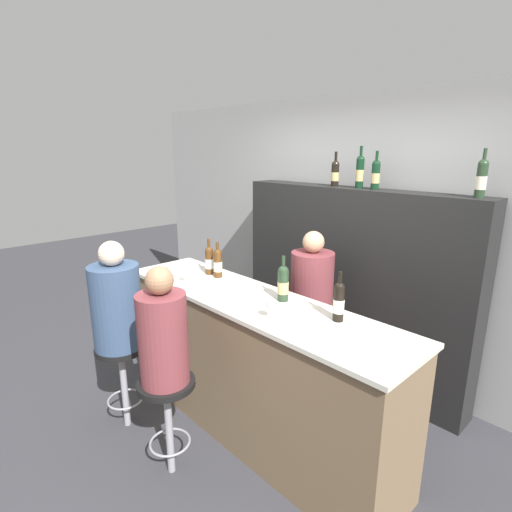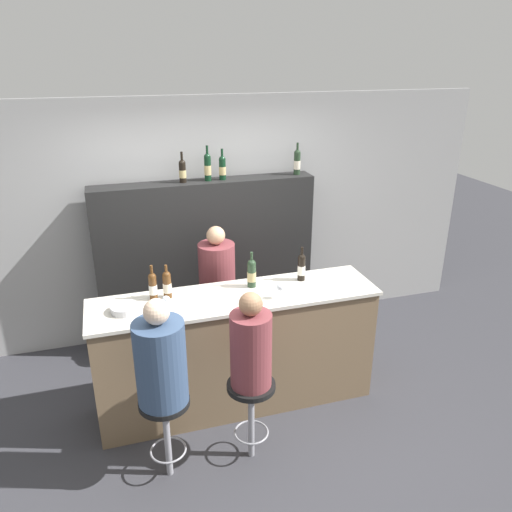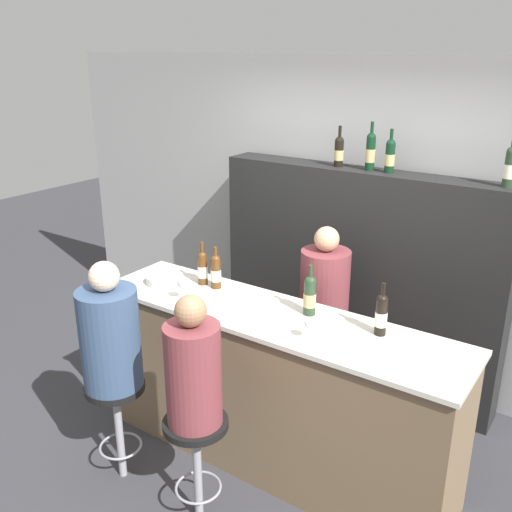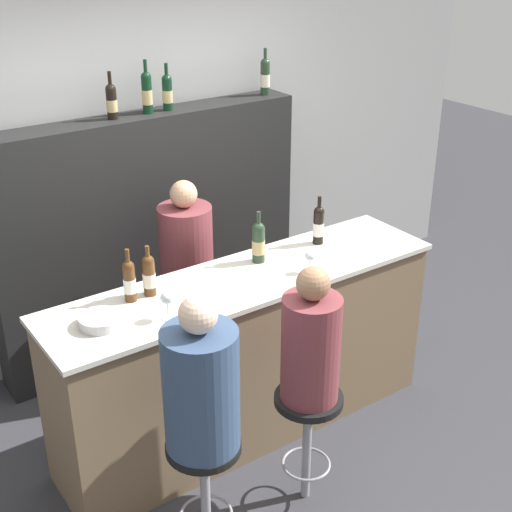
{
  "view_description": "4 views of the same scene",
  "coord_description": "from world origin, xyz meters",
  "px_view_note": "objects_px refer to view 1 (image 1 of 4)",
  "views": [
    {
      "loc": [
        1.95,
        -1.52,
        2.11
      ],
      "look_at": [
        0.06,
        0.28,
        1.41
      ],
      "focal_mm": 28.0,
      "sensor_mm": 36.0,
      "label": 1
    },
    {
      "loc": [
        -0.93,
        -3.36,
        2.99
      ],
      "look_at": [
        0.17,
        0.25,
        1.44
      ],
      "focal_mm": 35.0,
      "sensor_mm": 36.0,
      "label": 2
    },
    {
      "loc": [
        1.71,
        -2.39,
        2.63
      ],
      "look_at": [
        -0.17,
        0.35,
        1.41
      ],
      "focal_mm": 40.0,
      "sensor_mm": 36.0,
      "label": 3
    },
    {
      "loc": [
        -2.05,
        -2.75,
        2.98
      ],
      "look_at": [
        0.05,
        0.26,
        1.22
      ],
      "focal_mm": 50.0,
      "sensor_mm": 36.0,
      "label": 4
    }
  ],
  "objects_px": {
    "wine_bottle_backbar_2": "(376,174)",
    "bar_stool_left": "(122,364)",
    "wine_bottle_counter_2": "(283,283)",
    "wine_glass_0": "(185,269)",
    "wine_bottle_counter_3": "(339,301)",
    "bar_stool_right": "(167,402)",
    "wine_bottle_backbar_1": "(360,171)",
    "bartender": "(310,323)",
    "wine_bottle_backbar_0": "(335,173)",
    "guest_seated_left": "(116,303)",
    "wine_bottle_backbar_3": "(482,178)",
    "wine_bottle_counter_0": "(209,260)",
    "wine_glass_1": "(270,305)",
    "wine_bottle_counter_1": "(218,263)",
    "guest_seated_right": "(163,334)",
    "metal_bowl": "(179,268)"
  },
  "relations": [
    {
      "from": "wine_bottle_counter_2",
      "to": "bartender",
      "type": "relative_size",
      "value": 0.22
    },
    {
      "from": "wine_bottle_backbar_1",
      "to": "wine_bottle_counter_1",
      "type": "bearing_deg",
      "value": -118.71
    },
    {
      "from": "wine_bottle_counter_1",
      "to": "bar_stool_left",
      "type": "bearing_deg",
      "value": -101.42
    },
    {
      "from": "wine_bottle_counter_0",
      "to": "wine_bottle_counter_1",
      "type": "distance_m",
      "value": 0.12
    },
    {
      "from": "wine_bottle_counter_2",
      "to": "wine_bottle_backbar_0",
      "type": "height_order",
      "value": "wine_bottle_backbar_0"
    },
    {
      "from": "wine_bottle_counter_3",
      "to": "wine_glass_0",
      "type": "xyz_separation_m",
      "value": [
        -1.24,
        -0.29,
        -0.01
      ]
    },
    {
      "from": "wine_glass_1",
      "to": "bar_stool_left",
      "type": "xyz_separation_m",
      "value": [
        -1.06,
        -0.52,
        -0.64
      ]
    },
    {
      "from": "wine_bottle_backbar_1",
      "to": "wine_glass_1",
      "type": "relative_size",
      "value": 2.6
    },
    {
      "from": "wine_glass_1",
      "to": "bartender",
      "type": "bearing_deg",
      "value": 112.43
    },
    {
      "from": "wine_bottle_backbar_2",
      "to": "bar_stool_left",
      "type": "bearing_deg",
      "value": -115.6
    },
    {
      "from": "wine_bottle_counter_0",
      "to": "wine_bottle_backbar_3",
      "type": "relative_size",
      "value": 0.92
    },
    {
      "from": "guest_seated_left",
      "to": "guest_seated_right",
      "type": "height_order",
      "value": "guest_seated_left"
    },
    {
      "from": "wine_bottle_counter_1",
      "to": "metal_bowl",
      "type": "distance_m",
      "value": 0.4
    },
    {
      "from": "bar_stool_right",
      "to": "wine_bottle_backbar_1",
      "type": "bearing_deg",
      "value": 86.65
    },
    {
      "from": "wine_bottle_counter_1",
      "to": "bartender",
      "type": "distance_m",
      "value": 0.94
    },
    {
      "from": "wine_bottle_counter_2",
      "to": "bar_stool_left",
      "type": "height_order",
      "value": "wine_bottle_counter_2"
    },
    {
      "from": "wine_bottle_counter_0",
      "to": "wine_bottle_backbar_2",
      "type": "relative_size",
      "value": 0.98
    },
    {
      "from": "wine_bottle_counter_2",
      "to": "wine_bottle_backbar_1",
      "type": "xyz_separation_m",
      "value": [
        -0.13,
        1.09,
        0.71
      ]
    },
    {
      "from": "wine_bottle_counter_3",
      "to": "bar_stool_right",
      "type": "bearing_deg",
      "value": -131.11
    },
    {
      "from": "wine_bottle_counter_2",
      "to": "wine_bottle_backbar_3",
      "type": "bearing_deg",
      "value": 52.92
    },
    {
      "from": "wine_bottle_counter_1",
      "to": "wine_glass_1",
      "type": "relative_size",
      "value": 2.18
    },
    {
      "from": "wine_bottle_counter_1",
      "to": "wine_bottle_backbar_3",
      "type": "xyz_separation_m",
      "value": [
        1.55,
        1.09,
        0.71
      ]
    },
    {
      "from": "bar_stool_left",
      "to": "wine_bottle_backbar_3",
      "type": "bearing_deg",
      "value": 47.92
    },
    {
      "from": "wine_bottle_counter_2",
      "to": "wine_glass_0",
      "type": "distance_m",
      "value": 0.83
    },
    {
      "from": "wine_bottle_backbar_1",
      "to": "bar_stool_left",
      "type": "xyz_separation_m",
      "value": [
        -0.76,
        -1.9,
        -1.39
      ]
    },
    {
      "from": "bar_stool_left",
      "to": "bartender",
      "type": "height_order",
      "value": "bartender"
    },
    {
      "from": "bar_stool_right",
      "to": "wine_bottle_counter_2",
      "type": "bearing_deg",
      "value": 73.17
    },
    {
      "from": "wine_glass_0",
      "to": "guest_seated_right",
      "type": "bearing_deg",
      "value": -44.68
    },
    {
      "from": "wine_bottle_counter_0",
      "to": "bar_stool_right",
      "type": "height_order",
      "value": "wine_bottle_counter_0"
    },
    {
      "from": "metal_bowl",
      "to": "bar_stool_right",
      "type": "relative_size",
      "value": 0.32
    },
    {
      "from": "wine_bottle_counter_0",
      "to": "wine_bottle_backbar_1",
      "type": "height_order",
      "value": "wine_bottle_backbar_1"
    },
    {
      "from": "wine_glass_0",
      "to": "bar_stool_left",
      "type": "bearing_deg",
      "value": -102.71
    },
    {
      "from": "wine_bottle_backbar_0",
      "to": "guest_seated_left",
      "type": "xyz_separation_m",
      "value": [
        -0.51,
        -1.9,
        -0.88
      ]
    },
    {
      "from": "guest_seated_right",
      "to": "wine_glass_0",
      "type": "bearing_deg",
      "value": 135.32
    },
    {
      "from": "wine_glass_0",
      "to": "guest_seated_left",
      "type": "height_order",
      "value": "guest_seated_left"
    },
    {
      "from": "wine_bottle_backbar_1",
      "to": "wine_bottle_backbar_2",
      "type": "height_order",
      "value": "wine_bottle_backbar_1"
    },
    {
      "from": "wine_bottle_counter_0",
      "to": "wine_glass_1",
      "type": "xyz_separation_m",
      "value": [
        1.01,
        -0.29,
        -0.03
      ]
    },
    {
      "from": "bartender",
      "to": "wine_bottle_counter_3",
      "type": "bearing_deg",
      "value": -40.6
    },
    {
      "from": "wine_bottle_counter_3",
      "to": "wine_bottle_backbar_2",
      "type": "xyz_separation_m",
      "value": [
        -0.45,
        1.09,
        0.7
      ]
    },
    {
      "from": "wine_bottle_backbar_1",
      "to": "guest_seated_left",
      "type": "height_order",
      "value": "wine_bottle_backbar_1"
    },
    {
      "from": "wine_bottle_backbar_0",
      "to": "bar_stool_right",
      "type": "bearing_deg",
      "value": -85.72
    },
    {
      "from": "wine_bottle_backbar_1",
      "to": "guest_seated_left",
      "type": "bearing_deg",
      "value": -111.79
    },
    {
      "from": "wine_bottle_backbar_0",
      "to": "wine_glass_1",
      "type": "bearing_deg",
      "value": -68.18
    },
    {
      "from": "metal_bowl",
      "to": "wine_bottle_counter_2",
      "type": "bearing_deg",
      "value": 7.9
    },
    {
      "from": "wine_glass_0",
      "to": "wine_bottle_backbar_0",
      "type": "bearing_deg",
      "value": 74.26
    },
    {
      "from": "wine_bottle_backbar_2",
      "to": "wine_bottle_backbar_3",
      "type": "distance_m",
      "value": 0.81
    },
    {
      "from": "wine_bottle_counter_2",
      "to": "wine_bottle_counter_3",
      "type": "xyz_separation_m",
      "value": [
        0.46,
        0.0,
        -0.0
      ]
    },
    {
      "from": "metal_bowl",
      "to": "bartender",
      "type": "height_order",
      "value": "bartender"
    },
    {
      "from": "wine_glass_1",
      "to": "bartender",
      "type": "xyz_separation_m",
      "value": [
        -0.35,
        0.85,
        -0.51
      ]
    },
    {
      "from": "wine_bottle_backbar_3",
      "to": "bar_stool_left",
      "type": "xyz_separation_m",
      "value": [
        -1.72,
        -1.9,
        -1.38
      ]
    }
  ]
}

